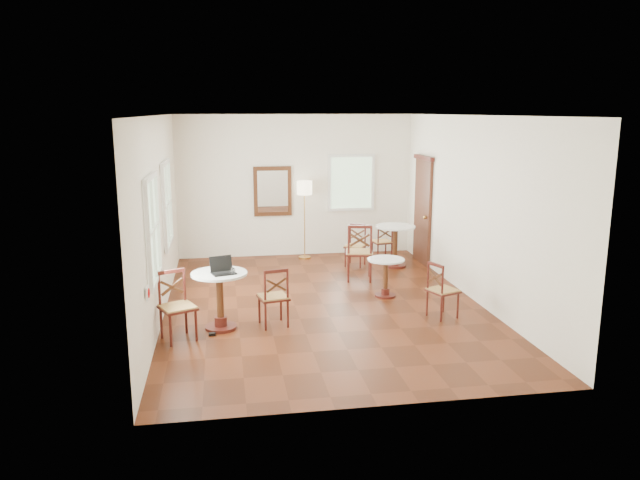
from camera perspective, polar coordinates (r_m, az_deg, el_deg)
The scene contains 17 objects.
ground at distance 9.82m, azimuth 0.28°, elevation -6.08°, with size 7.00×7.00×0.00m, color #53210E.
room_shell at distance 9.66m, azimuth -0.33°, elevation 5.12°, with size 5.02×7.02×3.01m.
cafe_table_near at distance 8.71m, azimuth -9.45°, elevation -5.07°, with size 0.79×0.79×0.84m.
cafe_table_mid at distance 10.16m, azimuth 6.23°, elevation -3.14°, with size 0.62×0.62×0.65m.
cafe_table_back at distance 12.11m, azimuth 7.11°, elevation -0.13°, with size 0.79×0.79×0.83m.
chair_near_a at distance 8.76m, azimuth -4.40°, elevation -5.38°, with size 0.48×0.48×0.88m.
chair_near_b at distance 8.45m, azimuth -13.38°, elevation -6.10°, with size 0.58×0.58×0.95m.
chair_mid_a at distance 11.08m, azimuth 3.75°, elevation -1.15°, with size 0.58×0.58×1.06m.
chair_mid_b at distance 9.28m, azimuth 11.44°, elevation -4.66°, with size 0.51×0.51×0.86m.
chair_back_a at distance 12.58m, azimuth 5.92°, elevation -0.15°, with size 0.43×0.43×0.82m.
chair_back_b at distance 12.15m, azimuth 3.39°, elevation -0.51°, with size 0.53×0.53×0.83m.
floor_lamp at distance 12.58m, azimuth -1.49°, elevation 4.46°, with size 0.32×0.32×1.64m.
laptop at distance 8.57m, azimuth -9.20°, elevation -2.74°, with size 0.39×0.35×0.23m.
mouse at distance 8.74m, azimuth -8.41°, elevation -2.68°, with size 0.09×0.06×0.04m, color black.
navy_mug at distance 8.70m, azimuth -10.05°, elevation -2.64°, with size 0.10×0.07×0.08m.
water_glass at distance 8.47m, azimuth -8.22°, elevation -2.92°, with size 0.06×0.06×0.10m, color white.
power_adapter at distance 8.63m, azimuth -10.16°, elevation -8.76°, with size 0.09×0.06×0.04m, color black.
Camera 1 is at (-1.55, -9.20, 3.07)m, focal length 33.85 mm.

